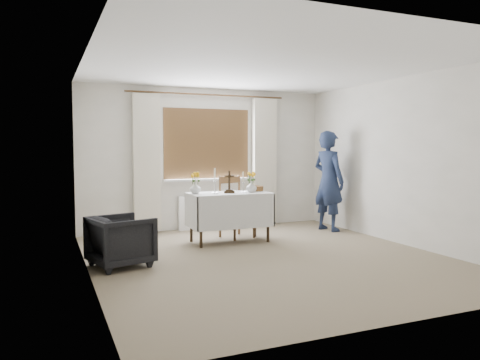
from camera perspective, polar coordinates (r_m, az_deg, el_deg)
name	(u,v)px	position (r m, az deg, el deg)	size (l,w,h in m)	color
ground	(268,258)	(6.26, 3.47, -9.46)	(5.00, 5.00, 0.00)	gray
altar_table	(230,217)	(7.20, -1.28, -4.58)	(1.24, 0.64, 0.76)	white
wooden_chair	(237,207)	(7.54, -0.37, -3.32)	(0.46, 0.46, 0.99)	brown
armchair	(121,241)	(5.94, -14.31, -7.21)	(0.67, 0.69, 0.63)	black
person	(329,181)	(8.30, 10.75, -0.11)	(0.64, 0.42, 1.74)	#21334F
radiator	(208,212)	(8.40, -3.87, -3.91)	(1.10, 0.10, 0.60)	white
wooden_cross	(229,182)	(7.11, -1.32, -0.23)	(0.16, 0.11, 0.34)	black
candlestick_left	(215,181)	(7.06, -3.09, -0.09)	(0.11, 0.11, 0.38)	silver
candlestick_right	(243,182)	(7.18, 0.39, -0.26)	(0.09, 0.09, 0.32)	silver
flower_vase_left	(195,188)	(7.04, -5.47, -0.98)	(0.16, 0.16, 0.17)	silver
flower_vase_right	(252,187)	(7.22, 1.41, -0.84)	(0.16, 0.16, 0.17)	silver
wicker_basket	(257,188)	(7.44, 2.03, -1.04)	(0.21, 0.21, 0.08)	brown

